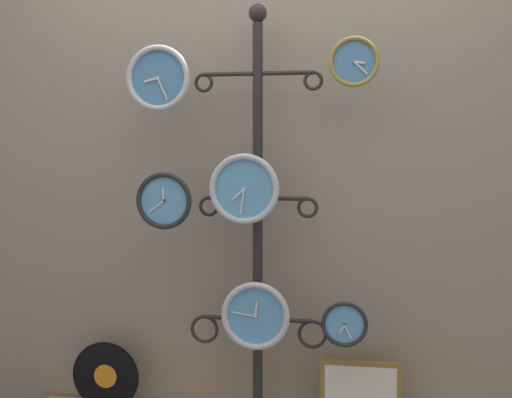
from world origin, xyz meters
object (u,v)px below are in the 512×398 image
clock_middle_left (164,201)px  clock_bottom_right (345,324)px  clock_middle_center (244,189)px  clock_bottom_center (256,316)px  clock_top_right (354,62)px  vinyl_record (106,376)px  display_stand (258,273)px  clock_top_left (158,78)px  picture_frame (360,395)px

clock_middle_left → clock_bottom_right: clock_middle_left is taller
clock_bottom_right → clock_middle_center: bearing=-178.8°
clock_bottom_center → clock_top_right: bearing=2.1°
clock_middle_left → clock_bottom_right: 0.96m
vinyl_record → display_stand: bearing=0.2°
clock_top_left → clock_bottom_right: (0.82, 0.02, -1.06)m
clock_bottom_right → clock_top_right: bearing=-20.6°
clock_middle_center → picture_frame: bearing=9.4°
vinyl_record → picture_frame: 1.21m
clock_top_left → clock_top_right: clock_top_right is taller
clock_top_left → clock_bottom_right: clock_top_left is taller
clock_middle_left → clock_middle_center: 0.36m
display_stand → clock_top_left: 0.98m
clock_bottom_right → vinyl_record: 1.19m
clock_top_left → picture_frame: size_ratio=0.80×
clock_bottom_center → clock_bottom_right: bearing=3.7°
clock_middle_center → clock_bottom_center: 0.56m
clock_bottom_right → picture_frame: bearing=46.1°
display_stand → picture_frame: display_stand is taller
display_stand → clock_top_right: (0.42, -0.10, 0.93)m
clock_top_right → clock_middle_left: bearing=-179.5°
clock_top_right → clock_middle_center: (-0.47, 0.00, -0.53)m
clock_middle_center → clock_bottom_right: bearing=1.2°
clock_top_right → clock_bottom_center: size_ratio=0.69×
clock_middle_center → clock_top_left: bearing=-177.9°
clock_middle_center → picture_frame: clock_middle_center is taller
vinyl_record → clock_bottom_center: bearing=-8.5°
clock_top_left → clock_bottom_right: bearing=1.6°
clock_top_left → clock_middle_left: size_ratio=1.13×
display_stand → picture_frame: size_ratio=5.41×
clock_bottom_center → clock_bottom_right: 0.39m
clock_middle_left → clock_middle_center: size_ratio=0.82×
clock_bottom_center → picture_frame: 0.60m
clock_middle_left → picture_frame: (0.87, 0.09, -0.87)m
clock_middle_left → vinyl_record: (-0.34, 0.10, -0.86)m
display_stand → clock_bottom_right: bearing=-12.8°
clock_top_left → display_stand: bearing=14.9°
clock_bottom_center → vinyl_record: clock_bottom_center is taller
display_stand → vinyl_record: 0.91m
clock_middle_center → picture_frame: size_ratio=0.86×
clock_middle_center → vinyl_record: 1.15m
clock_middle_left → vinyl_record: size_ratio=0.77×
display_stand → clock_bottom_right: 0.45m
clock_middle_center → clock_top_right: bearing=-0.1°
display_stand → picture_frame: 0.71m
clock_top_left → picture_frame: 1.67m
clock_top_right → clock_bottom_center: (-0.41, -0.02, -1.09)m
clock_middle_center → vinyl_record: (-0.70, 0.10, -0.91)m
vinyl_record → clock_bottom_right: bearing=-4.4°
picture_frame → vinyl_record: bearing=179.5°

